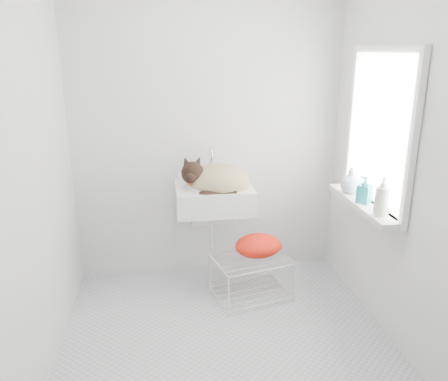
{
  "coord_description": "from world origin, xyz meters",
  "views": [
    {
      "loc": [
        -0.39,
        -2.6,
        1.87
      ],
      "look_at": [
        0.06,
        0.5,
        0.88
      ],
      "focal_mm": 35.77,
      "sensor_mm": 36.0,
      "label": 1
    }
  ],
  "objects": [
    {
      "name": "wire_rack",
      "position": [
        0.28,
        0.46,
        0.15
      ],
      "size": [
        0.63,
        0.51,
        0.33
      ],
      "primitive_type": "cube",
      "rotation": [
        0.0,
        0.0,
        0.24
      ],
      "color": "silver",
      "rests_on": "floor"
    },
    {
      "name": "back_wall",
      "position": [
        0.0,
        1.0,
        1.25
      ],
      "size": [
        2.2,
        0.02,
        2.5
      ],
      "primitive_type": "cube",
      "color": "silver",
      "rests_on": "ground"
    },
    {
      "name": "right_wall",
      "position": [
        1.1,
        0.0,
        1.25
      ],
      "size": [
        0.02,
        2.0,
        2.5
      ],
      "primitive_type": "cube",
      "color": "silver",
      "rests_on": "ground"
    },
    {
      "name": "bottle_c",
      "position": [
        1.0,
        0.41,
        0.85
      ],
      "size": [
        0.21,
        0.21,
        0.19
      ],
      "primitive_type": "imported",
      "rotation": [
        0.0,
        0.0,
        2.31
      ],
      "color": "silver",
      "rests_on": "windowsill"
    },
    {
      "name": "floor",
      "position": [
        0.0,
        0.0,
        0.0
      ],
      "size": [
        2.2,
        2.0,
        0.02
      ],
      "primitive_type": "cube",
      "color": "silver",
      "rests_on": "ground"
    },
    {
      "name": "bottle_a",
      "position": [
        1.0,
        -0.07,
        0.85
      ],
      "size": [
        0.11,
        0.11,
        0.22
      ],
      "primitive_type": "imported",
      "rotation": [
        0.0,
        0.0,
        5.93
      ],
      "color": "white",
      "rests_on": "windowsill"
    },
    {
      "name": "windowsill",
      "position": [
        1.01,
        0.2,
        0.83
      ],
      "size": [
        0.16,
        0.88,
        0.04
      ],
      "primitive_type": "cube",
      "color": "white",
      "rests_on": "right_wall"
    },
    {
      "name": "faucet",
      "position": [
        0.01,
        0.92,
        0.99
      ],
      "size": [
        0.22,
        0.15,
        0.22
      ],
      "primitive_type": null,
      "color": "silver",
      "rests_on": "sink"
    },
    {
      "name": "left_wall",
      "position": [
        -1.1,
        0.0,
        1.25
      ],
      "size": [
        0.02,
        2.0,
        2.5
      ],
      "primitive_type": "cube",
      "color": "silver",
      "rests_on": "ground"
    },
    {
      "name": "sink",
      "position": [
        0.01,
        0.74,
        0.85
      ],
      "size": [
        0.59,
        0.52,
        0.24
      ],
      "primitive_type": "cube",
      "color": "white",
      "rests_on": "back_wall"
    },
    {
      "name": "cat",
      "position": [
        0.02,
        0.72,
        0.89
      ],
      "size": [
        0.57,
        0.51,
        0.33
      ],
      "rotation": [
        0.0,
        0.0,
        -0.24
      ],
      "color": "tan",
      "rests_on": "sink"
    },
    {
      "name": "towel",
      "position": [
        0.34,
        0.52,
        0.36
      ],
      "size": [
        0.41,
        0.33,
        0.15
      ],
      "primitive_type": "ellipsoid",
      "rotation": [
        0.0,
        0.0,
        0.19
      ],
      "color": "#F23F11",
      "rests_on": "wire_rack"
    },
    {
      "name": "bottle_b",
      "position": [
        1.0,
        0.18,
        0.85
      ],
      "size": [
        0.12,
        0.12,
        0.19
      ],
      "primitive_type": "imported",
      "rotation": [
        0.0,
        0.0,
        3.87
      ],
      "color": "teal",
      "rests_on": "windowsill"
    },
    {
      "name": "window_frame",
      "position": [
        1.07,
        0.2,
        1.35
      ],
      "size": [
        0.04,
        0.9,
        1.1
      ],
      "primitive_type": "cube",
      "color": "white",
      "rests_on": "right_wall"
    },
    {
      "name": "window_glass",
      "position": [
        1.09,
        0.2,
        1.35
      ],
      "size": [
        0.01,
        0.8,
        1.0
      ],
      "primitive_type": "cube",
      "color": "white",
      "rests_on": "right_wall"
    }
  ]
}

